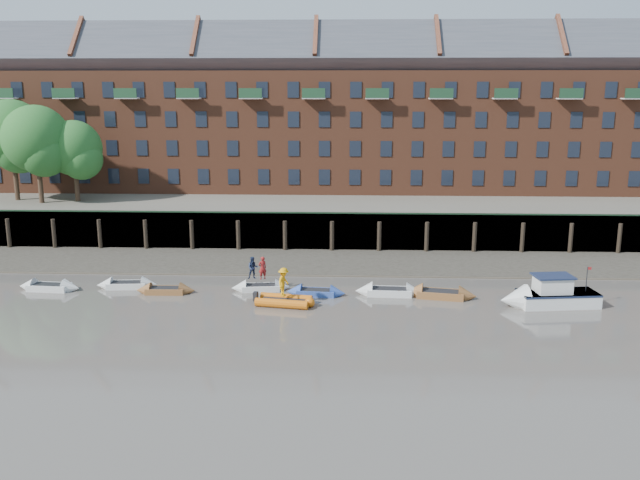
# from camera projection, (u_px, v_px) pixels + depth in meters

# --- Properties ---
(ground) EXTENTS (220.00, 220.00, 0.00)m
(ground) POSITION_uv_depth(u_px,v_px,m) (286.00, 347.00, 36.54)
(ground) COLOR #5A544E
(ground) RESTS_ON ground
(foreshore) EXTENTS (110.00, 8.00, 0.50)m
(foreshore) POSITION_uv_depth(u_px,v_px,m) (306.00, 262.00, 54.08)
(foreshore) COLOR #3D382F
(foreshore) RESTS_ON ground
(mud_band) EXTENTS (110.00, 1.60, 0.10)m
(mud_band) POSITION_uv_depth(u_px,v_px,m) (303.00, 274.00, 50.77)
(mud_band) COLOR #4C4336
(mud_band) RESTS_ON ground
(river_wall) EXTENTS (110.00, 1.23, 3.30)m
(river_wall) POSITION_uv_depth(u_px,v_px,m) (309.00, 231.00, 57.99)
(river_wall) COLOR #2D2A26
(river_wall) RESTS_ON ground
(bank_terrace) EXTENTS (110.00, 28.00, 3.20)m
(bank_terrace) POSITION_uv_depth(u_px,v_px,m) (316.00, 204.00, 71.26)
(bank_terrace) COLOR #5E594D
(bank_terrace) RESTS_ON ground
(apartment_terrace) EXTENTS (80.60, 15.56, 20.98)m
(apartment_terrace) POSITION_uv_depth(u_px,v_px,m) (316.00, 95.00, 69.73)
(apartment_terrace) COLOR brown
(apartment_terrace) RESTS_ON bank_terrace
(tree_cluster) EXTENTS (11.76, 7.74, 9.40)m
(tree_cluster) POSITION_uv_depth(u_px,v_px,m) (34.00, 139.00, 62.19)
(tree_cluster) COLOR #3A281C
(tree_cluster) RESTS_ON bank_terrace
(rowboat_0) EXTENTS (4.42, 1.59, 1.26)m
(rowboat_0) POSITION_uv_depth(u_px,v_px,m) (49.00, 287.00, 46.62)
(rowboat_0) COLOR silver
(rowboat_0) RESTS_ON ground
(rowboat_1) EXTENTS (4.26, 1.57, 1.21)m
(rowboat_1) POSITION_uv_depth(u_px,v_px,m) (127.00, 285.00, 47.17)
(rowboat_1) COLOR silver
(rowboat_1) RESTS_ON ground
(rowboat_2) EXTENTS (4.02, 1.25, 1.16)m
(rowboat_2) POSITION_uv_depth(u_px,v_px,m) (166.00, 290.00, 45.94)
(rowboat_2) COLOR brown
(rowboat_2) RESTS_ON ground
(rowboat_3) EXTENTS (4.12, 1.65, 1.16)m
(rowboat_3) POSITION_uv_depth(u_px,v_px,m) (261.00, 287.00, 46.59)
(rowboat_3) COLOR silver
(rowboat_3) RESTS_ON ground
(rowboat_4) EXTENTS (4.06, 1.50, 1.15)m
(rowboat_4) POSITION_uv_depth(u_px,v_px,m) (316.00, 292.00, 45.49)
(rowboat_4) COLOR #314FA2
(rowboat_4) RESTS_ON ground
(rowboat_5) EXTENTS (4.65, 1.55, 1.33)m
(rowboat_5) POSITION_uv_depth(u_px,v_px,m) (389.00, 292.00, 45.54)
(rowboat_5) COLOR silver
(rowboat_5) RESTS_ON ground
(rowboat_6) EXTENTS (4.91, 2.23, 1.37)m
(rowboat_6) POSITION_uv_depth(u_px,v_px,m) (440.00, 294.00, 44.97)
(rowboat_6) COLOR brown
(rowboat_6) RESTS_ON ground
(rib_tender) EXTENTS (3.84, 2.33, 0.65)m
(rib_tender) POSITION_uv_depth(u_px,v_px,m) (286.00, 301.00, 43.42)
(rib_tender) COLOR #D36510
(rib_tender) RESTS_ON ground
(motor_launch) EXTENTS (6.45, 2.81, 2.58)m
(motor_launch) POSITION_uv_depth(u_px,v_px,m) (542.00, 296.00, 43.18)
(motor_launch) COLOR silver
(motor_launch) RESTS_ON ground
(person_rower_a) EXTENTS (0.70, 0.61, 1.60)m
(person_rower_a) POSITION_uv_depth(u_px,v_px,m) (262.00, 268.00, 46.36)
(person_rower_a) COLOR maroon
(person_rower_a) RESTS_ON rowboat_3
(person_rower_b) EXTENTS (0.87, 0.74, 1.56)m
(person_rower_b) POSITION_uv_depth(u_px,v_px,m) (253.00, 268.00, 46.44)
(person_rower_b) COLOR #19233F
(person_rower_b) RESTS_ON rowboat_3
(person_rib_crew) EXTENTS (1.04, 1.36, 1.86)m
(person_rib_crew) POSITION_uv_depth(u_px,v_px,m) (284.00, 282.00, 43.19)
(person_rib_crew) COLOR orange
(person_rib_crew) RESTS_ON rib_tender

